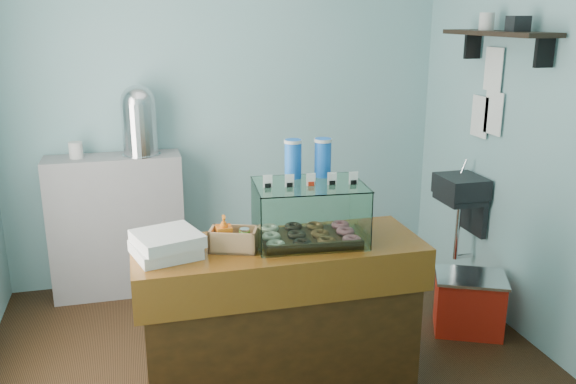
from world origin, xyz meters
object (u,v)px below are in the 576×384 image
object	(u,v)px
counter	(279,316)
coffee_urn	(139,119)
display_case	(309,208)
red_cooler	(469,303)

from	to	relation	value
counter	coffee_urn	xyz separation A→B (m)	(-0.68, 1.56, 0.92)
counter	display_case	bearing A→B (deg)	15.29
red_cooler	display_case	bearing A→B (deg)	-142.81
counter	display_case	xyz separation A→B (m)	(0.18, 0.05, 0.62)
counter	coffee_urn	bearing A→B (deg)	113.68
coffee_urn	red_cooler	size ratio (longest dim) A/B	0.92
coffee_urn	red_cooler	world-z (taller)	coffee_urn
display_case	coffee_urn	size ratio (longest dim) A/B	1.21
coffee_urn	red_cooler	xyz separation A→B (m)	(2.11, -1.24, -1.17)
display_case	coffee_urn	xyz separation A→B (m)	(-0.87, 1.51, 0.30)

